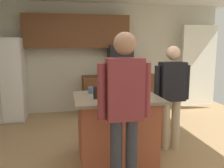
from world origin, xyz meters
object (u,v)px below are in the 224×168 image
at_px(person_guest_by_door, 124,103).
at_px(mug_ceramic_white, 99,92).
at_px(refrigerator, 4,80).
at_px(mug_blue_stoneware, 91,90).
at_px(microwave_over_range, 120,52).
at_px(glass_dark_ale, 129,92).
at_px(glass_stout_tall, 138,87).
at_px(person_guest_right, 172,91).
at_px(glass_short_whisky, 96,93).
at_px(kitchen_island, 116,128).
at_px(tumbler_amber, 133,93).

height_order(person_guest_by_door, mug_ceramic_white, person_guest_by_door).
bearing_deg(refrigerator, mug_blue_stoneware, -50.41).
relative_size(microwave_over_range, mug_blue_stoneware, 4.16).
height_order(glass_dark_ale, glass_stout_tall, glass_dark_ale).
xyz_separation_m(person_guest_right, glass_dark_ale, (-0.74, -0.24, 0.07)).
bearing_deg(mug_ceramic_white, refrigerator, 128.13).
height_order(mug_blue_stoneware, glass_short_whisky, glass_short_whisky).
distance_m(mug_ceramic_white, glass_short_whisky, 0.17).
bearing_deg(microwave_over_range, person_guest_right, -82.41).
height_order(refrigerator, person_guest_right, refrigerator).
xyz_separation_m(microwave_over_range, glass_stout_tall, (-0.22, -2.13, -0.46)).
xyz_separation_m(mug_blue_stoneware, glass_dark_ale, (0.49, -0.32, 0.02)).
distance_m(kitchen_island, glass_short_whisky, 0.62).
bearing_deg(refrigerator, kitchen_island, -49.02).
bearing_deg(person_guest_right, mug_blue_stoneware, -15.14).
bearing_deg(microwave_over_range, glass_stout_tall, -95.81).
relative_size(mug_blue_stoneware, tumbler_amber, 0.96).
height_order(refrigerator, mug_blue_stoneware, refrigerator).
height_order(mug_ceramic_white, glass_short_whisky, glass_short_whisky).
distance_m(person_guest_right, tumbler_amber, 0.83).
distance_m(glass_dark_ale, glass_short_whisky, 0.47).
relative_size(microwave_over_range, person_guest_by_door, 0.32).
bearing_deg(glass_short_whisky, glass_stout_tall, 28.68).
xyz_separation_m(microwave_over_range, person_guest_right, (0.30, -2.22, -0.52)).
height_order(microwave_over_range, tumbler_amber, microwave_over_range).
height_order(mug_blue_stoneware, mug_ceramic_white, mug_ceramic_white).
xyz_separation_m(mug_blue_stoneware, glass_short_whisky, (0.01, -0.37, 0.03)).
xyz_separation_m(mug_ceramic_white, tumbler_amber, (0.41, -0.25, 0.02)).
bearing_deg(mug_ceramic_white, glass_dark_ale, -15.22).
distance_m(person_guest_by_door, mug_blue_stoneware, 1.11).
distance_m(kitchen_island, mug_ceramic_white, 0.56).
relative_size(microwave_over_range, glass_stout_tall, 4.33).
relative_size(kitchen_island, mug_blue_stoneware, 8.68).
height_order(microwave_over_range, mug_ceramic_white, microwave_over_range).
bearing_deg(kitchen_island, microwave_over_range, 75.63).
distance_m(refrigerator, tumbler_amber, 3.30).
relative_size(mug_ceramic_white, glass_short_whisky, 0.80).
distance_m(microwave_over_range, kitchen_island, 2.67).
relative_size(person_guest_by_door, person_guest_right, 1.09).
height_order(person_guest_right, mug_blue_stoneware, person_guest_right).
height_order(kitchen_island, glass_short_whisky, glass_short_whisky).
height_order(refrigerator, kitchen_island, refrigerator).
bearing_deg(glass_stout_tall, mug_blue_stoneware, -179.13).
relative_size(mug_ceramic_white, glass_stout_tall, 0.99).
xyz_separation_m(kitchen_island, mug_blue_stoneware, (-0.31, 0.27, 0.50)).
bearing_deg(glass_dark_ale, mug_blue_stoneware, 146.45).
relative_size(mug_blue_stoneware, glass_short_whisky, 0.84).
distance_m(mug_ceramic_white, tumbler_amber, 0.48).
xyz_separation_m(refrigerator, microwave_over_range, (2.60, 0.12, 0.56)).
height_order(person_guest_by_door, glass_dark_ale, person_guest_by_door).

